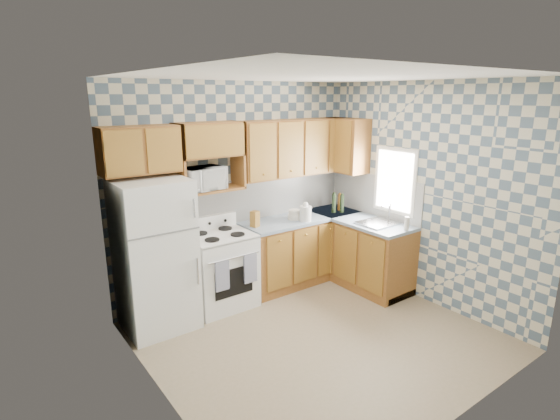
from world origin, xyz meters
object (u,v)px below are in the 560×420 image
at_px(stove_body, 220,271).
at_px(microwave, 203,179).
at_px(electric_kettle, 305,214).
at_px(refrigerator, 155,255).

distance_m(stove_body, microwave, 1.15).
bearing_deg(microwave, electric_kettle, -21.04).
relative_size(refrigerator, microwave, 3.47).
relative_size(stove_body, microwave, 1.86).
bearing_deg(electric_kettle, microwave, 166.05).
xyz_separation_m(refrigerator, microwave, (0.70, 0.18, 0.74)).
xyz_separation_m(stove_body, electric_kettle, (1.20, -0.17, 0.57)).
bearing_deg(stove_body, electric_kettle, -8.19).
relative_size(refrigerator, electric_kettle, 8.37).
xyz_separation_m(stove_body, microwave, (-0.10, 0.15, 1.13)).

